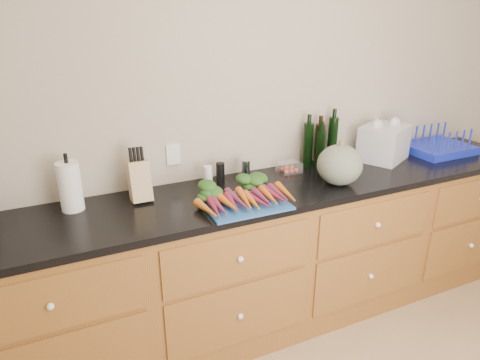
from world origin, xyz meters
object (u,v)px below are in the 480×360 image
carrots (242,195)px  knife_block (139,181)px  tomato_box (289,167)px  paper_towel (70,187)px  squash (340,165)px  dish_rack (437,146)px  cutting_board (245,204)px

carrots → knife_block: bearing=151.8°
tomato_box → paper_towel: bearing=-179.6°
squash → dish_rack: 1.06m
tomato_box → carrots: bearing=-148.3°
cutting_board → squash: bearing=3.1°
paper_towel → tomato_box: bearing=0.4°
knife_block → tomato_box: 0.96m
carrots → paper_towel: bearing=161.3°
dish_rack → paper_towel: bearing=178.2°
tomato_box → dish_rack: (1.20, -0.09, 0.01)m
carrots → tomato_box: size_ratio=3.58×
knife_block → squash: bearing=-13.3°
paper_towel → carrots: bearing=-18.7°
tomato_box → squash: bearing=-61.2°
carrots → dish_rack: 1.68m
cutting_board → tomato_box: 0.58m
squash → dish_rack: size_ratio=0.59×
paper_towel → knife_block: (0.35, -0.02, -0.02)m
cutting_board → squash: squash is taller
cutting_board → knife_block: bearing=148.4°
cutting_board → paper_towel: (-0.83, 0.32, 0.12)m
cutting_board → paper_towel: 0.90m
carrots → squash: 0.64m
squash → tomato_box: bearing=118.8°
dish_rack → carrots: bearing=-173.1°
knife_block → dish_rack: knife_block is taller
carrots → dish_rack: bearing=6.9°
cutting_board → dish_rack: dish_rack is taller
carrots → squash: bearing=-0.4°
paper_towel → tomato_box: (1.31, 0.01, -0.10)m
squash → tomato_box: size_ratio=1.94×
carrots → knife_block: knife_block is taller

